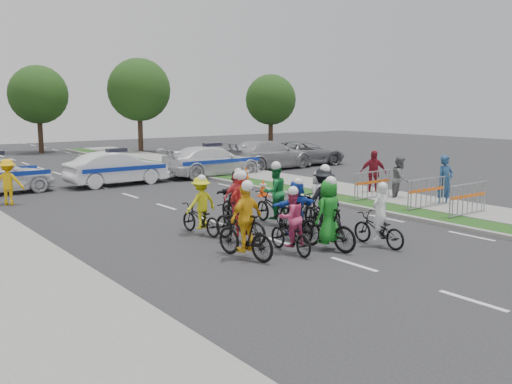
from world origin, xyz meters
TOP-DOWN VIEW (x-y plane):
  - ground at (0.00, 0.00)m, footprint 90.00×90.00m
  - curb_right at (5.10, 5.00)m, footprint 0.20×60.00m
  - grass_strip at (5.80, 5.00)m, footprint 1.20×60.00m
  - sidewalk_right at (7.60, 5.00)m, footprint 2.40×60.00m
  - rider_0 at (1.72, 0.80)m, footprint 0.58×1.64m
  - rider_1 at (0.45, 1.33)m, footprint 0.84×1.81m
  - rider_2 at (-0.50, 1.63)m, footprint 0.73×1.66m
  - rider_3 at (-1.67, 1.87)m, footprint 0.99×1.84m
  - rider_4 at (1.63, 2.77)m, footprint 1.18×2.00m
  - rider_5 at (0.50, 2.60)m, footprint 1.37×1.63m
  - rider_6 at (-0.85, 3.27)m, footprint 0.93×1.94m
  - rider_7 at (2.23, 3.59)m, footprint 0.79×1.67m
  - rider_8 at (1.23, 4.45)m, footprint 0.83×1.91m
  - rider_9 at (-0.01, 4.65)m, footprint 0.87×1.62m
  - rider_10 at (-1.21, 4.63)m, footprint 0.98×1.70m
  - rider_11 at (0.51, 5.35)m, footprint 1.33×1.60m
  - police_car_1 at (0.83, 15.14)m, footprint 4.51×1.70m
  - police_car_2 at (5.83, 15.17)m, footprint 5.21×2.20m
  - civilian_sedan at (9.89, 15.91)m, footprint 5.76×2.87m
  - civilian_suv at (12.94, 16.39)m, footprint 5.32×3.05m
  - spectator_0 at (7.85, 3.18)m, footprint 0.72×0.54m
  - spectator_1 at (7.64, 4.98)m, footprint 1.00×0.92m
  - spectator_2 at (7.81, 6.45)m, footprint 1.10×0.94m
  - marshal_hiviz at (-4.30, 12.74)m, footprint 1.22×1.06m
  - barrier_0 at (6.70, 1.51)m, footprint 2.00×0.52m
  - barrier_1 at (6.70, 3.09)m, footprint 2.00×0.51m
  - barrier_2 at (6.70, 5.48)m, footprint 2.01×0.56m
  - cone_0 at (4.12, 8.77)m, footprint 0.40×0.40m
  - cone_1 at (6.14, 12.73)m, footprint 0.40×0.40m
  - tree_1 at (9.00, 30.00)m, footprint 4.55×4.55m
  - tree_2 at (18.00, 26.00)m, footprint 3.85×3.85m
  - tree_4 at (3.00, 34.00)m, footprint 4.20×4.20m

SIDE VIEW (x-z plane):
  - ground at x=0.00m, z-range 0.00..0.00m
  - grass_strip at x=5.80m, z-range 0.00..0.11m
  - curb_right at x=5.10m, z-range 0.00..0.12m
  - sidewalk_right at x=7.60m, z-range 0.00..0.13m
  - cone_0 at x=4.12m, z-range -0.01..0.69m
  - cone_1 at x=6.14m, z-range -0.01..0.69m
  - rider_0 at x=1.72m, z-range -0.28..1.39m
  - barrier_0 at x=6.70m, z-range 0.00..1.12m
  - barrier_1 at x=6.70m, z-range 0.00..1.12m
  - barrier_2 at x=6.70m, z-range 0.00..1.12m
  - rider_2 at x=-0.50m, z-range -0.21..1.45m
  - rider_6 at x=-0.85m, z-range -0.32..1.58m
  - rider_9 at x=-0.01m, z-range -0.19..1.49m
  - rider_10 at x=-1.21m, z-range -0.18..1.50m
  - rider_7 at x=2.23m, z-range -0.18..1.52m
  - civilian_suv at x=12.94m, z-range 0.00..1.40m
  - rider_8 at x=1.23m, z-range -0.25..1.66m
  - rider_5 at x=0.50m, z-range -0.12..1.55m
  - rider_11 at x=0.51m, z-range -0.12..1.55m
  - rider_3 at x=-1.67m, z-range -0.22..1.65m
  - rider_1 at x=0.45m, z-range -0.21..1.65m
  - police_car_1 at x=0.83m, z-range 0.00..1.47m
  - rider_4 at x=1.63m, z-range -0.22..1.72m
  - police_car_2 at x=5.83m, z-range 0.00..1.50m
  - civilian_sedan at x=9.89m, z-range 0.00..1.61m
  - marshal_hiviz at x=-4.30m, z-range 0.00..1.64m
  - spectator_1 at x=7.64m, z-range 0.00..1.65m
  - spectator_2 at x=7.81m, z-range 0.00..1.77m
  - spectator_0 at x=7.85m, z-range 0.00..1.82m
  - tree_2 at x=18.00m, z-range 0.95..6.72m
  - tree_4 at x=3.00m, z-range 1.04..7.34m
  - tree_1 at x=9.00m, z-range 1.12..7.95m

